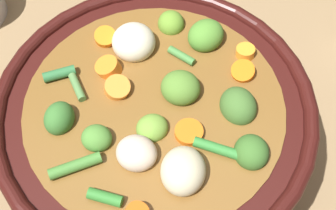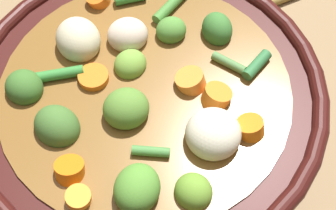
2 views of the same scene
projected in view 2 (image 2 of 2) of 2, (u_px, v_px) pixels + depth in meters
name	position (u px, v px, depth m)	size (l,w,h in m)	color
ground_plane	(150.00, 160.00, 0.58)	(1.10, 1.10, 0.00)	#8C704C
cooking_pot	(147.00, 125.00, 0.51)	(0.33, 0.33, 0.17)	#38110F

